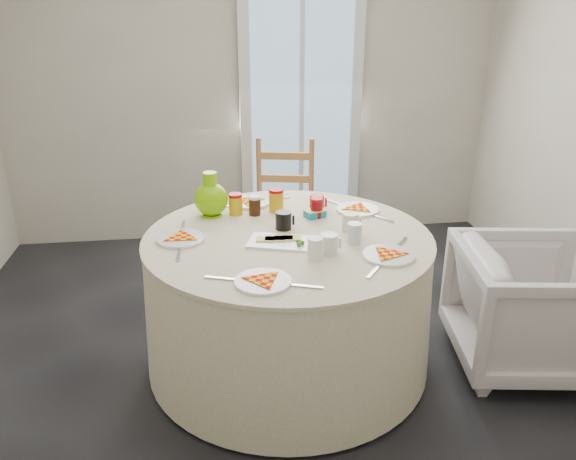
{
  "coord_description": "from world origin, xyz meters",
  "views": [
    {
      "loc": [
        -0.32,
        -2.63,
        1.9
      ],
      "look_at": [
        0.04,
        0.07,
        0.8
      ],
      "focal_mm": 35.0,
      "sensor_mm": 36.0,
      "label": 1
    }
  ],
  "objects": [
    {
      "name": "floor",
      "position": [
        0.0,
        0.0,
        0.0
      ],
      "size": [
        4.0,
        4.0,
        0.0
      ],
      "primitive_type": "plane",
      "color": "black",
      "rests_on": "ground"
    },
    {
      "name": "wall_back",
      "position": [
        0.0,
        2.0,
        1.3
      ],
      "size": [
        4.0,
        0.02,
        2.6
      ],
      "primitive_type": "cube",
      "color": "#BCB5A3",
      "rests_on": "floor"
    },
    {
      "name": "glass_door",
      "position": [
        0.4,
        1.95,
        1.05
      ],
      "size": [
        1.0,
        0.08,
        2.1
      ],
      "primitive_type": "cube",
      "color": "silver",
      "rests_on": "floor"
    },
    {
      "name": "table",
      "position": [
        0.04,
        0.07,
        0.38
      ],
      "size": [
        1.56,
        1.56,
        0.79
      ],
      "primitive_type": "cylinder",
      "color": "#F6EAC2",
      "rests_on": "floor"
    },
    {
      "name": "wooden_chair",
      "position": [
        0.15,
        1.14,
        0.47
      ],
      "size": [
        0.53,
        0.51,
        1.01
      ],
      "primitive_type": null,
      "rotation": [
        0.0,
        0.0,
        -0.21
      ],
      "color": "#B56E46",
      "rests_on": "floor"
    },
    {
      "name": "armchair",
      "position": [
        1.35,
        -0.14,
        0.39
      ],
      "size": [
        0.81,
        0.85,
        0.77
      ],
      "primitive_type": "imported",
      "rotation": [
        0.0,
        0.0,
        1.42
      ],
      "color": "silver",
      "rests_on": "floor"
    },
    {
      "name": "place_settings",
      "position": [
        0.04,
        0.07,
        0.77
      ],
      "size": [
        1.47,
        1.47,
        0.03
      ],
      "primitive_type": null,
      "rotation": [
        0.0,
        0.0,
        0.09
      ],
      "color": "white",
      "rests_on": "table"
    },
    {
      "name": "jar_cluster",
      "position": [
        -0.0,
        0.37,
        0.82
      ],
      "size": [
        0.58,
        0.44,
        0.15
      ],
      "primitive_type": null,
      "rotation": [
        0.0,
        0.0,
        -0.4
      ],
      "color": "#954021",
      "rests_on": "table"
    },
    {
      "name": "butter_tub",
      "position": [
        0.23,
        0.31,
        0.79
      ],
      "size": [
        0.14,
        0.12,
        0.05
      ],
      "primitive_type": "cube",
      "rotation": [
        0.0,
        0.0,
        0.36
      ],
      "color": "#068295",
      "rests_on": "table"
    },
    {
      "name": "green_pitcher",
      "position": [
        -0.35,
        0.42,
        0.87
      ],
      "size": [
        0.21,
        0.21,
        0.25
      ],
      "primitive_type": null,
      "rotation": [
        0.0,
        0.0,
        0.08
      ],
      "color": "#77C302",
      "rests_on": "table"
    },
    {
      "name": "cheese_platter",
      "position": [
        -0.02,
        -0.03,
        0.77
      ],
      "size": [
        0.36,
        0.28,
        0.04
      ],
      "primitive_type": null,
      "rotation": [
        0.0,
        0.0,
        -0.3
      ],
      "color": "white",
      "rests_on": "table"
    },
    {
      "name": "mugs_glasses",
      "position": [
        0.21,
        0.04,
        0.81
      ],
      "size": [
        0.77,
        0.77,
        0.12
      ],
      "primitive_type": null,
      "rotation": [
        0.0,
        0.0,
        -0.22
      ],
      "color": "#A6A2A1",
      "rests_on": "table"
    }
  ]
}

